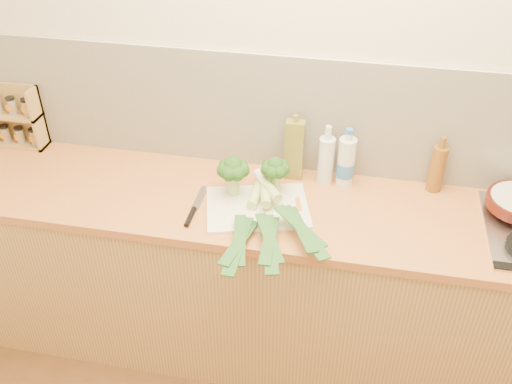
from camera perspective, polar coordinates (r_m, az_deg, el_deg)
room_shell at (r=2.51m, az=5.99°, el=7.42°), size 3.50×3.50×3.50m
counter at (r=2.70m, az=4.35°, el=-9.08°), size 3.20×0.62×0.90m
chopping_board at (r=2.38m, az=0.14°, el=-1.55°), size 0.49×0.41×0.01m
broccoli_left at (r=2.38m, az=-2.30°, el=2.25°), size 0.14×0.14×0.18m
broccoli_right at (r=2.40m, az=1.94°, el=2.32°), size 0.12×0.13×0.17m
leek_front at (r=2.35m, az=-0.40°, el=-1.26°), size 0.10×0.71×0.04m
leek_mid at (r=2.31m, az=1.05°, el=-1.44°), size 0.20×0.65×0.04m
leek_back at (r=2.30m, az=2.52°, el=-1.06°), size 0.38×0.53×0.04m
chefs_knife at (r=2.37m, az=-6.34°, el=-2.00°), size 0.03×0.29×0.02m
spice_rack at (r=2.99m, az=-22.76°, el=6.74°), size 0.26×0.10×0.31m
oil_tin at (r=2.51m, az=3.85°, el=4.25°), size 0.08×0.05×0.31m
glass_bottle at (r=2.50m, az=7.02°, el=3.23°), size 0.07×0.07×0.28m
amber_bottle at (r=2.56m, az=17.67°, el=2.30°), size 0.06×0.06×0.26m
water_bottle at (r=2.50m, az=8.97°, el=2.83°), size 0.08×0.08×0.26m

